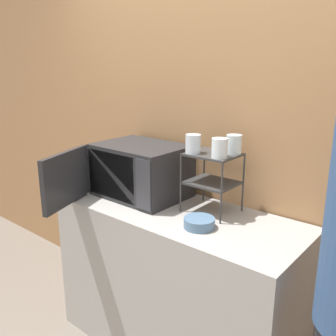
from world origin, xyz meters
TOP-DOWN VIEW (x-y plane):
  - wall_back at (0.00, 0.64)m, footprint 8.00×0.06m
  - counter at (0.00, 0.30)m, footprint 1.47×0.60m
  - microwave at (-0.34, 0.34)m, footprint 0.57×0.82m
  - dish_rack at (0.16, 0.42)m, footprint 0.27×0.24m
  - glass_front_left at (0.07, 0.35)m, footprint 0.08×0.08m
  - glass_back_right at (0.24, 0.49)m, footprint 0.08×0.08m
  - glass_front_right at (0.23, 0.36)m, footprint 0.08×0.08m
  - bowl at (0.23, 0.19)m, footprint 0.16×0.16m

SIDE VIEW (x-z plane):
  - counter at x=0.00m, z-range 0.00..0.92m
  - bowl at x=0.23m, z-range 0.92..0.97m
  - microwave at x=-0.34m, z-range 0.92..1.25m
  - dish_rack at x=0.16m, z-range 1.00..1.33m
  - wall_back at x=0.00m, z-range 0.00..2.60m
  - glass_front_left at x=0.07m, z-range 1.26..1.36m
  - glass_back_right at x=0.24m, z-range 1.26..1.36m
  - glass_front_right at x=0.23m, z-range 1.26..1.36m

